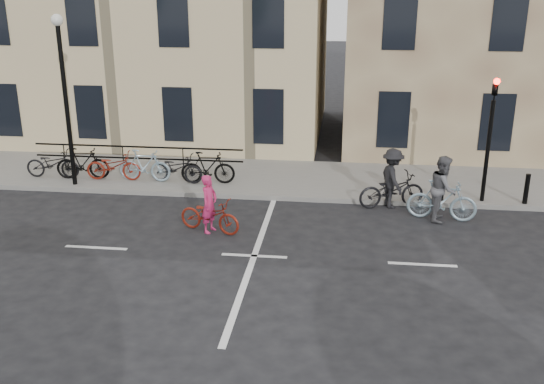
# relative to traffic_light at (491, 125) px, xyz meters

# --- Properties ---
(ground) EXTENTS (120.00, 120.00, 0.00)m
(ground) POSITION_rel_traffic_light_xyz_m (-6.20, -4.34, -2.45)
(ground) COLOR black
(ground) RESTS_ON ground
(sidewalk) EXTENTS (46.00, 4.00, 0.15)m
(sidewalk) POSITION_rel_traffic_light_xyz_m (-10.20, 1.66, -2.38)
(sidewalk) COLOR slate
(sidewalk) RESTS_ON ground
(building_west) EXTENTS (20.00, 10.00, 10.00)m
(building_west) POSITION_rel_traffic_light_xyz_m (-15.20, 8.66, 2.70)
(building_west) COLOR tan
(building_west) RESTS_ON sidewalk
(traffic_light) EXTENTS (0.18, 0.30, 3.90)m
(traffic_light) POSITION_rel_traffic_light_xyz_m (0.00, 0.00, 0.00)
(traffic_light) COLOR black
(traffic_light) RESTS_ON sidewalk
(lamp_post) EXTENTS (0.36, 0.36, 5.28)m
(lamp_post) POSITION_rel_traffic_light_xyz_m (-12.70, 0.06, 1.04)
(lamp_post) COLOR black
(lamp_post) RESTS_ON sidewalk
(bollard_east) EXTENTS (0.14, 0.14, 0.90)m
(bollard_east) POSITION_rel_traffic_light_xyz_m (-1.20, -0.09, -1.85)
(bollard_east) COLOR black
(bollard_east) RESTS_ON sidewalk
(bollard_west) EXTENTS (0.14, 0.14, 0.90)m
(bollard_west) POSITION_rel_traffic_light_xyz_m (1.20, -0.09, -1.85)
(bollard_west) COLOR black
(bollard_west) RESTS_ON sidewalk
(parked_bikes) EXTENTS (7.25, 1.23, 1.05)m
(parked_bikes) POSITION_rel_traffic_light_xyz_m (-11.12, 0.70, -1.81)
(parked_bikes) COLOR black
(parked_bikes) RESTS_ON sidewalk
(cyclist_pink) EXTENTS (1.86, 1.12, 1.56)m
(cyclist_pink) POSITION_rel_traffic_light_xyz_m (-7.60, -2.95, -1.91)
(cyclist_pink) COLOR maroon
(cyclist_pink) RESTS_ON ground
(cyclist_grey) EXTENTS (1.96, 0.99, 1.84)m
(cyclist_grey) POSITION_rel_traffic_light_xyz_m (-1.38, -1.32, -1.71)
(cyclist_grey) COLOR #87A1B0
(cyclist_grey) RESTS_ON ground
(cyclist_dark) EXTENTS (2.10, 1.29, 1.77)m
(cyclist_dark) POSITION_rel_traffic_light_xyz_m (-2.70, -0.44, -1.76)
(cyclist_dark) COLOR black
(cyclist_dark) RESTS_ON ground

